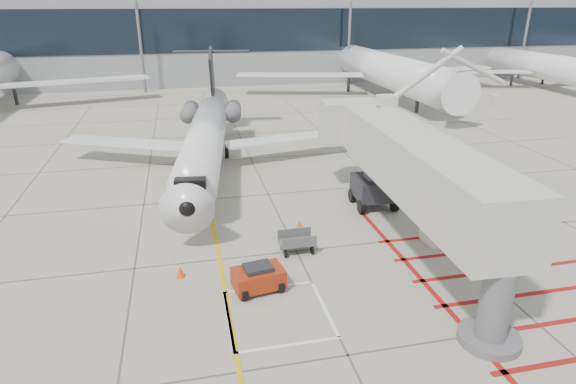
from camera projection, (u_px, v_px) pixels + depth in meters
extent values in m
plane|color=gray|center=(318.00, 294.00, 21.05)|extent=(260.00, 260.00, 0.00)
cone|color=#F7440D|center=(180.00, 272.00, 22.28)|extent=(0.40, 0.40, 0.56)
cone|color=#FA440D|center=(299.00, 224.00, 27.11)|extent=(0.36, 0.36, 0.49)
cube|color=gray|center=(265.00, 32.00, 83.99)|extent=(180.00, 28.00, 14.00)
cube|color=black|center=(281.00, 30.00, 70.87)|extent=(180.00, 0.10, 6.00)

